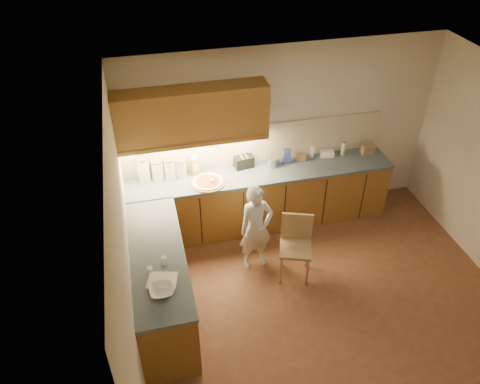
# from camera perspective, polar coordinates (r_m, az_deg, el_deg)

# --- Properties ---
(room) EXTENTS (4.54, 4.50, 2.62)m
(room) POSITION_cam_1_polar(r_m,az_deg,el_deg) (4.92, 12.43, -0.44)
(room) COLOR brown
(room) RESTS_ON ground
(l_counter) EXTENTS (3.77, 2.62, 0.92)m
(l_counter) POSITION_cam_1_polar(r_m,az_deg,el_deg) (6.35, -1.18, -3.82)
(l_counter) COLOR olive
(l_counter) RESTS_ON ground
(backsplash) EXTENTS (3.75, 0.02, 0.58)m
(backsplash) POSITION_cam_1_polar(r_m,az_deg,el_deg) (6.60, 1.99, 5.93)
(backsplash) COLOR beige
(backsplash) RESTS_ON l_counter
(upper_cabinets) EXTENTS (1.95, 0.36, 0.73)m
(upper_cabinets) POSITION_cam_1_polar(r_m,az_deg,el_deg) (6.00, -5.90, 9.36)
(upper_cabinets) COLOR olive
(upper_cabinets) RESTS_ON ground
(pizza_on_board) EXTENTS (0.46, 0.46, 0.19)m
(pizza_on_board) POSITION_cam_1_polar(r_m,az_deg,el_deg) (6.29, -3.93, 1.21)
(pizza_on_board) COLOR #A48352
(pizza_on_board) RESTS_ON l_counter
(child) EXTENTS (0.49, 0.36, 1.24)m
(child) POSITION_cam_1_polar(r_m,az_deg,el_deg) (6.03, 1.96, -4.41)
(child) COLOR silver
(child) RESTS_ON ground
(wooden_chair) EXTENTS (0.51, 0.51, 0.89)m
(wooden_chair) POSITION_cam_1_polar(r_m,az_deg,el_deg) (6.03, 6.82, -6.08)
(wooden_chair) COLOR tan
(wooden_chair) RESTS_ON ground
(mixing_bowl) EXTENTS (0.25, 0.25, 0.06)m
(mixing_bowl) POSITION_cam_1_polar(r_m,az_deg,el_deg) (4.90, -9.52, -11.77)
(mixing_bowl) COLOR white
(mixing_bowl) RESTS_ON l_counter
(canister_a) EXTENTS (0.18, 0.18, 0.36)m
(canister_a) POSITION_cam_1_polar(r_m,az_deg,el_deg) (6.39, -11.69, 2.78)
(canister_a) COLOR white
(canister_a) RESTS_ON l_counter
(canister_b) EXTENTS (0.17, 0.17, 0.30)m
(canister_b) POSITION_cam_1_polar(r_m,az_deg,el_deg) (6.39, -10.01, 2.71)
(canister_b) COLOR white
(canister_b) RESTS_ON l_counter
(canister_c) EXTENTS (0.17, 0.17, 0.31)m
(canister_c) POSITION_cam_1_polar(r_m,az_deg,el_deg) (6.38, -8.55, 2.88)
(canister_c) COLOR white
(canister_c) RESTS_ON l_counter
(canister_d) EXTENTS (0.17, 0.17, 0.28)m
(canister_d) POSITION_cam_1_polar(r_m,az_deg,el_deg) (6.41, -7.29, 2.99)
(canister_d) COLOR beige
(canister_d) RESTS_ON l_counter
(oil_jug) EXTENTS (0.12, 0.10, 0.29)m
(oil_jug) POSITION_cam_1_polar(r_m,az_deg,el_deg) (6.44, -5.50, 3.23)
(oil_jug) COLOR #AEA722
(oil_jug) RESTS_ON l_counter
(toaster) EXTENTS (0.28, 0.19, 0.17)m
(toaster) POSITION_cam_1_polar(r_m,az_deg,el_deg) (6.58, 0.49, 3.70)
(toaster) COLOR black
(toaster) RESTS_ON l_counter
(steel_pot) EXTENTS (0.18, 0.18, 0.14)m
(steel_pot) POSITION_cam_1_polar(r_m,az_deg,el_deg) (6.62, 3.86, 3.70)
(steel_pot) COLOR #AAAAAF
(steel_pot) RESTS_ON l_counter
(blue_box) EXTENTS (0.12, 0.09, 0.22)m
(blue_box) POSITION_cam_1_polar(r_m,az_deg,el_deg) (6.69, 5.69, 4.35)
(blue_box) COLOR #324098
(blue_box) RESTS_ON l_counter
(card_box_a) EXTENTS (0.15, 0.13, 0.10)m
(card_box_a) POSITION_cam_1_polar(r_m,az_deg,el_deg) (6.81, 7.43, 4.28)
(card_box_a) COLOR tan
(card_box_a) RESTS_ON l_counter
(white_bottle) EXTENTS (0.07, 0.07, 0.17)m
(white_bottle) POSITION_cam_1_polar(r_m,az_deg,el_deg) (6.87, 8.74, 4.82)
(white_bottle) COLOR white
(white_bottle) RESTS_ON l_counter
(flat_pack) EXTENTS (0.22, 0.18, 0.08)m
(flat_pack) POSITION_cam_1_polar(r_m,az_deg,el_deg) (6.97, 10.55, 4.66)
(flat_pack) COLOR white
(flat_pack) RESTS_ON l_counter
(tall_jar) EXTENTS (0.07, 0.07, 0.22)m
(tall_jar) POSITION_cam_1_polar(r_m,az_deg,el_deg) (6.99, 12.50, 5.19)
(tall_jar) COLOR silver
(tall_jar) RESTS_ON l_counter
(card_box_b) EXTENTS (0.18, 0.14, 0.14)m
(card_box_b) POSITION_cam_1_polar(r_m,az_deg,el_deg) (7.15, 15.26, 5.11)
(card_box_b) COLOR tan
(card_box_b) RESTS_ON l_counter
(dough_cloth) EXTENTS (0.35, 0.30, 0.02)m
(dough_cloth) POSITION_cam_1_polar(r_m,az_deg,el_deg) (5.02, -9.46, -10.60)
(dough_cloth) COLOR white
(dough_cloth) RESTS_ON l_counter
(spice_jar_a) EXTENTS (0.07, 0.07, 0.08)m
(spice_jar_a) POSITION_cam_1_polar(r_m,az_deg,el_deg) (5.11, -10.92, -9.32)
(spice_jar_a) COLOR silver
(spice_jar_a) RESTS_ON l_counter
(spice_jar_b) EXTENTS (0.08, 0.08, 0.09)m
(spice_jar_b) POSITION_cam_1_polar(r_m,az_deg,el_deg) (5.18, -9.25, -8.22)
(spice_jar_b) COLOR silver
(spice_jar_b) RESTS_ON l_counter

